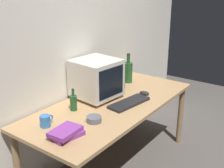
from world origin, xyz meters
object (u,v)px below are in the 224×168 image
Objects in this scene: metal_canister at (121,81)px; bottle_short at (73,102)px; book_stack at (66,133)px; computer_mouse at (144,93)px; cd_spindle at (94,119)px; mug at (45,121)px; bottle_tall at (128,71)px; crt_monitor at (96,78)px; keyboard at (129,103)px.

bottle_short is at bearing 178.35° from metal_canister.
bottle_short is 0.78× the size of book_stack.
book_stack is at bearing -143.62° from bottle_short.
computer_mouse is 0.72m from cd_spindle.
mug is at bearing -175.05° from bottle_short.
metal_canister reaches higher than mug.
computer_mouse is 0.50× the size of bottle_short.
bottle_tall reaches higher than book_stack.
bottle_tall reaches higher than metal_canister.
crt_monitor is 0.76m from book_stack.
computer_mouse is at bearing -15.87° from mug.
crt_monitor is at bearing 22.19° from book_stack.
crt_monitor reaches higher than metal_canister.
metal_canister reaches higher than cd_spindle.
bottle_short is 1.33× the size of metal_canister.
book_stack is 1.72× the size of metal_canister.
crt_monitor is 0.52m from cd_spindle.
cd_spindle is (-0.94, -0.30, -0.10)m from bottle_tall.
crt_monitor reaches higher than computer_mouse.
computer_mouse is 0.31× the size of bottle_tall.
computer_mouse is at bearing -94.79° from metal_canister.
bottle_short reaches higher than cd_spindle.
bottle_tall is 2.72× the size of mug.
bottle_short is (-0.33, -0.02, -0.12)m from crt_monitor.
bottle_tall is 1.27× the size of book_stack.
mug is at bearing 153.95° from computer_mouse.
book_stack is (-0.36, -0.27, -0.04)m from bottle_short.
book_stack is 0.30m from cd_spindle.
bottle_tall is at bearing 11.07° from metal_canister.
computer_mouse is (0.33, -0.33, -0.17)m from crt_monitor.
keyboard is 3.50× the size of cd_spindle.
bottle_tall is at bearing 0.25° from crt_monitor.
bottle_short is at bearing 144.37° from computer_mouse.
mug is (-1.00, 0.28, 0.03)m from computer_mouse.
bottle_short is 0.45m from book_stack.
crt_monitor reaches higher than keyboard.
cd_spindle is at bearing -2.44° from book_stack.
keyboard is (0.06, -0.33, -0.18)m from crt_monitor.
cd_spindle reaches higher than keyboard.
mug is at bearing 84.84° from book_stack.
book_stack reaches higher than cd_spindle.
metal_canister is at bearing -1.65° from bottle_short.
book_stack is 0.24m from mug.
crt_monitor is 2.10× the size of bottle_short.
mug reaches higher than cd_spindle.
bottle_short reaches higher than mug.
book_stack is 1.07m from metal_canister.
cd_spindle is at bearing -103.07° from bottle_short.
crt_monitor reaches higher than bottle_tall.
book_stack is at bearing 167.18° from computer_mouse.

